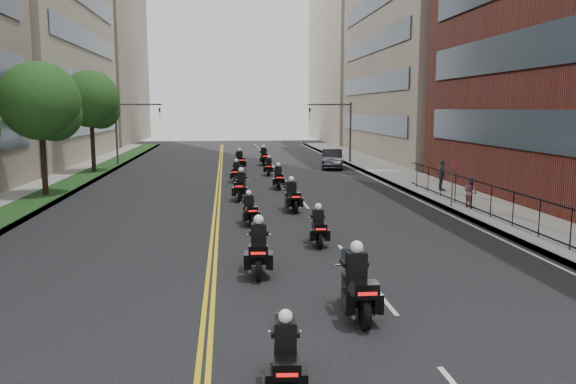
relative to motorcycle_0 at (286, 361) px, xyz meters
name	(u,v)px	position (x,y,z in m)	size (l,w,h in m)	color
sidewalk_right	(432,188)	(11.94, 24.55, -0.53)	(4.00, 90.00, 0.15)	gray
sidewalk_left	(37,194)	(-12.06, 24.55, -0.53)	(4.00, 90.00, 0.15)	gray
grass_strip	(51,192)	(-11.26, 24.55, -0.43)	(2.00, 90.00, 0.04)	#123313
building_right_tan	(445,9)	(21.42, 47.55, 14.40)	(15.11, 28.00, 30.00)	#796A58
building_right_far	(370,56)	(21.44, 77.55, 12.40)	(15.00, 28.00, 26.00)	#A39D83
building_left_far	(80,53)	(-22.06, 77.55, 12.40)	(16.00, 28.00, 26.00)	#796A58
iron_fence	(526,213)	(10.94, 11.55, 0.30)	(0.05, 28.00, 1.50)	black
street_trees	(6,107)	(-11.11, 18.16, 4.53)	(4.40, 38.40, 7.98)	#2F2115
traffic_signal_right	(340,123)	(9.48, 41.55, 3.10)	(4.09, 0.20, 5.60)	#3F3F44
traffic_signal_left	(127,124)	(-9.60, 41.55, 3.10)	(4.09, 0.20, 5.60)	#3F3F44
motorcycle_0	(286,361)	(0.00, 0.00, 0.00)	(0.54, 2.06, 1.52)	black
motorcycle_1	(357,288)	(2.13, 3.50, 0.14)	(0.59, 2.55, 1.88)	black
motorcycle_2	(259,251)	(-0.04, 7.41, 0.12)	(0.65, 2.48, 1.83)	black
motorcycle_3	(318,229)	(2.40, 10.89, 0.01)	(0.54, 2.11, 1.56)	black
motorcycle_4	(249,211)	(-0.02, 14.85, 0.00)	(0.62, 2.06, 1.52)	black
motorcycle_5	(292,198)	(2.22, 17.87, 0.08)	(0.63, 2.35, 1.74)	black
motorcycle_6	(241,187)	(-0.20, 21.59, 0.12)	(0.73, 2.47, 1.82)	black
motorcycle_7	(278,178)	(2.28, 25.76, 0.05)	(0.52, 2.25, 1.66)	black
motorcycle_8	(236,173)	(-0.31, 29.32, 0.03)	(0.62, 2.17, 1.61)	black
motorcycle_9	(269,167)	(2.23, 33.07, 0.01)	(0.63, 2.08, 1.54)	black
motorcycle_10	(240,161)	(0.13, 36.99, 0.11)	(0.70, 2.45, 1.81)	black
motorcycle_11	(264,157)	(2.37, 40.52, 0.12)	(0.62, 2.49, 1.83)	black
parked_sedan	(332,159)	(7.94, 37.39, 0.20)	(1.70, 4.87, 1.61)	black
pedestrian_b	(470,192)	(11.14, 17.17, 0.31)	(0.74, 0.58, 1.52)	#975263
pedestrian_c	(442,175)	(11.89, 22.86, 0.47)	(1.08, 0.45, 1.84)	#48474F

